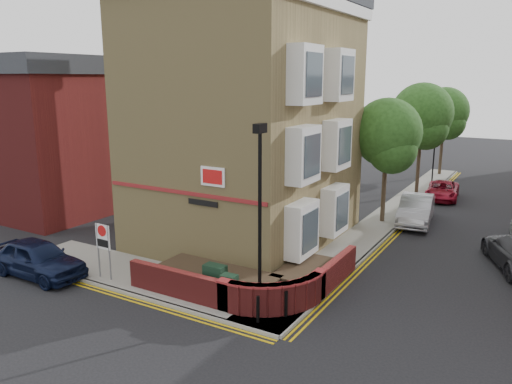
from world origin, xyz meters
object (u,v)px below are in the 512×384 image
object	(u,v)px
lamppost	(260,218)
navy_hatchback	(38,258)
utility_cabinet_large	(215,281)
zone_sign	(103,241)
silver_car_near	(416,209)

from	to	relation	value
lamppost	navy_hatchback	bearing A→B (deg)	-169.65
utility_cabinet_large	lamppost	bearing A→B (deg)	-3.01
zone_sign	silver_car_near	size ratio (longest dim) A/B	0.47
utility_cabinet_large	silver_car_near	world-z (taller)	silver_car_near
lamppost	utility_cabinet_large	world-z (taller)	lamppost
lamppost	silver_car_near	bearing A→B (deg)	81.68
navy_hatchback	silver_car_near	distance (m)	19.08
utility_cabinet_large	navy_hatchback	bearing A→B (deg)	-166.35
silver_car_near	utility_cabinet_large	bearing A→B (deg)	-113.44
zone_sign	navy_hatchback	xyz separation A→B (m)	(-2.71, -1.00, -0.89)
utility_cabinet_large	silver_car_near	distance (m)	14.12
navy_hatchback	silver_car_near	world-z (taller)	silver_car_near
zone_sign	navy_hatchback	size ratio (longest dim) A/B	0.50
utility_cabinet_large	zone_sign	distance (m)	4.86
lamppost	silver_car_near	world-z (taller)	lamppost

